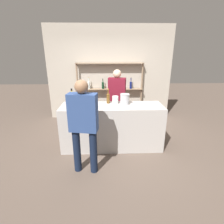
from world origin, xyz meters
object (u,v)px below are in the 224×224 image
at_px(counter_bottle_1, 108,98).
at_px(counter_bottle_0, 72,102).
at_px(ice_bucket, 125,99).
at_px(wine_glass, 80,99).
at_px(customer_left, 83,122).
at_px(counter_bottle_2, 72,98).
at_px(cork_jar, 115,100).
at_px(server_behind_counter, 117,95).

bearing_deg(counter_bottle_1, counter_bottle_0, -157.88).
bearing_deg(ice_bucket, wine_glass, -178.51).
xyz_separation_m(counter_bottle_0, customer_left, (0.30, -0.74, -0.14)).
bearing_deg(counter_bottle_1, counter_bottle_2, 179.29).
bearing_deg(counter_bottle_2, wine_glass, -29.76).
distance_m(counter_bottle_1, wine_glass, 0.60).
bearing_deg(customer_left, cork_jar, -20.46).
xyz_separation_m(counter_bottle_1, wine_glass, (-0.60, -0.10, -0.00)).
xyz_separation_m(counter_bottle_1, customer_left, (-0.42, -1.04, -0.13)).
relative_size(counter_bottle_2, ice_bucket, 1.50).
xyz_separation_m(counter_bottle_0, counter_bottle_2, (-0.06, 0.30, 0.01)).
relative_size(counter_bottle_0, cork_jar, 2.07).
bearing_deg(counter_bottle_1, cork_jar, -9.09).
xyz_separation_m(counter_bottle_1, ice_bucket, (0.36, -0.07, -0.01)).
height_order(ice_bucket, server_behind_counter, server_behind_counter).
distance_m(counter_bottle_0, server_behind_counter, 1.48).
height_order(counter_bottle_0, cork_jar, counter_bottle_0).
bearing_deg(ice_bucket, cork_jar, 166.22).
bearing_deg(cork_jar, counter_bottle_2, 177.90).
distance_m(cork_jar, customer_left, 1.17).
bearing_deg(server_behind_counter, counter_bottle_0, -28.60).
bearing_deg(counter_bottle_1, server_behind_counter, 73.20).
bearing_deg(cork_jar, customer_left, -119.84).
distance_m(counter_bottle_0, counter_bottle_1, 0.78).
bearing_deg(cork_jar, counter_bottle_0, -162.95).
bearing_deg(customer_left, wine_glass, 19.74).
height_order(counter_bottle_0, ice_bucket, counter_bottle_0).
height_order(wine_glass, ice_bucket, ice_bucket).
height_order(counter_bottle_0, server_behind_counter, server_behind_counter).
bearing_deg(counter_bottle_1, wine_glass, -170.57).
distance_m(counter_bottle_2, cork_jar, 0.94).
distance_m(ice_bucket, server_behind_counter, 0.90).
height_order(ice_bucket, cork_jar, ice_bucket).
distance_m(counter_bottle_0, cork_jar, 0.92).
bearing_deg(wine_glass, customer_left, -79.64).
distance_m(counter_bottle_1, counter_bottle_2, 0.79).
bearing_deg(wine_glass, counter_bottle_0, -123.45).
relative_size(counter_bottle_2, customer_left, 0.20).
relative_size(wine_glass, cork_jar, 1.01).
xyz_separation_m(cork_jar, server_behind_counter, (0.09, 0.83, -0.11)).
bearing_deg(customer_left, counter_bottle_0, 31.47).
xyz_separation_m(counter_bottle_0, ice_bucket, (1.08, 0.22, -0.02)).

